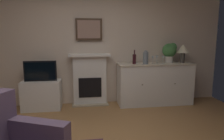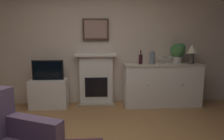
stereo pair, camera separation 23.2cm
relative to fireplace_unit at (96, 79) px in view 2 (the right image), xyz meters
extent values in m
cube|color=beige|center=(-0.05, 0.13, 0.84)|extent=(6.06, 0.06, 2.78)
cube|color=white|center=(0.00, 0.01, -0.02)|extent=(0.70, 0.18, 1.05)
cube|color=tan|center=(0.00, -0.09, -0.53)|extent=(0.77, 0.20, 0.03)
cube|color=black|center=(0.00, -0.09, -0.16)|extent=(0.48, 0.02, 0.42)
cube|color=white|center=(0.00, -0.02, 0.53)|extent=(0.87, 0.27, 0.05)
cube|color=#473323|center=(0.00, 0.05, 1.06)|extent=(0.55, 0.03, 0.45)
cube|color=#9E7A6B|center=(0.00, 0.03, 1.06)|extent=(0.47, 0.01, 0.37)
cube|color=white|center=(1.40, -0.18, -0.11)|extent=(1.60, 0.45, 0.87)
cube|color=beige|center=(1.40, -0.18, 0.33)|extent=(1.63, 0.48, 0.03)
sphere|color=brown|center=(1.05, -0.41, -0.05)|extent=(0.02, 0.02, 0.02)
sphere|color=brown|center=(1.75, -0.41, -0.05)|extent=(0.02, 0.02, 0.02)
cylinder|color=#4C4742|center=(2.01, -0.18, 0.46)|extent=(0.10, 0.10, 0.22)
cone|color=#EFE5C6|center=(2.01, -0.18, 0.66)|extent=(0.26, 0.26, 0.18)
cylinder|color=#331419|center=(0.92, -0.22, 0.45)|extent=(0.08, 0.08, 0.20)
cylinder|color=#331419|center=(0.92, -0.22, 0.59)|extent=(0.03, 0.03, 0.09)
cylinder|color=silver|center=(1.32, -0.23, 0.35)|extent=(0.06, 0.06, 0.00)
cylinder|color=silver|center=(1.32, -0.23, 0.40)|extent=(0.01, 0.01, 0.09)
cone|color=silver|center=(1.32, -0.23, 0.48)|extent=(0.07, 0.07, 0.07)
cylinder|color=silver|center=(1.43, -0.16, 0.35)|extent=(0.06, 0.06, 0.00)
cylinder|color=silver|center=(1.43, -0.16, 0.40)|extent=(0.01, 0.01, 0.09)
cone|color=silver|center=(1.43, -0.16, 0.48)|extent=(0.07, 0.07, 0.07)
cylinder|color=silver|center=(1.54, -0.23, 0.35)|extent=(0.06, 0.06, 0.00)
cylinder|color=silver|center=(1.54, -0.23, 0.40)|extent=(0.01, 0.01, 0.09)
cone|color=silver|center=(1.54, -0.23, 0.48)|extent=(0.07, 0.07, 0.07)
cylinder|color=slate|center=(1.16, -0.23, 0.47)|extent=(0.11, 0.11, 0.24)
sphere|color=slate|center=(1.16, -0.23, 0.59)|extent=(0.08, 0.08, 0.08)
cube|color=white|center=(-0.98, -0.16, -0.26)|extent=(0.75, 0.42, 0.59)
cube|color=black|center=(-0.97, -0.18, 0.24)|extent=(0.62, 0.06, 0.40)
cube|color=black|center=(-0.97, -0.22, 0.24)|extent=(0.57, 0.01, 0.35)
cylinder|color=beige|center=(1.72, -0.13, 0.42)|extent=(0.18, 0.18, 0.14)
sphere|color=#3D753D|center=(1.72, -0.13, 0.62)|extent=(0.30, 0.30, 0.30)
sphere|color=#3D753D|center=(1.78, -0.16, 0.69)|extent=(0.18, 0.18, 0.18)
cube|color=#604C66|center=(-0.62, -2.29, -0.02)|extent=(0.71, 0.42, 0.22)
camera|label=1|loc=(-0.13, -4.20, 0.88)|focal=31.74mm
camera|label=2|loc=(0.11, -4.22, 0.88)|focal=31.74mm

